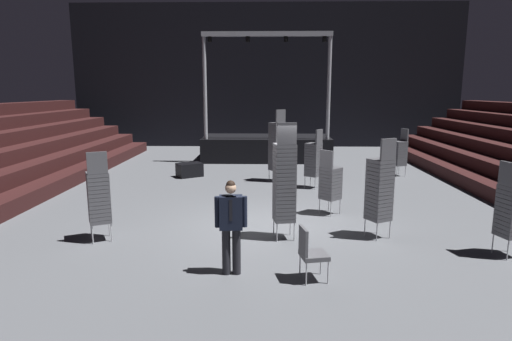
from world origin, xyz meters
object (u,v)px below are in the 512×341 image
object	(u,v)px
man_with_tie	(231,222)
chair_stack_mid_centre	(99,196)
chair_stack_front_left	(399,152)
loose_chair_near_man	(310,251)
stage_riser	(266,146)
chair_stack_mid_left	(277,146)
chair_stack_front_right	(284,182)
equipment_road_case	(190,170)
chair_stack_rear_centre	(512,210)
chair_stack_rear_right	(380,188)
chair_stack_rear_left	(330,182)
chair_stack_mid_right	(314,159)

from	to	relation	value
man_with_tie	chair_stack_mid_centre	world-z (taller)	chair_stack_mid_centre
chair_stack_front_left	loose_chair_near_man	bearing A→B (deg)	134.90
stage_riser	chair_stack_mid_left	bearing A→B (deg)	-85.72
chair_stack_front_right	loose_chair_near_man	world-z (taller)	chair_stack_front_right
stage_riser	equipment_road_case	xyz separation A→B (m)	(-2.91, -4.15, -0.39)
chair_stack_rear_centre	chair_stack_rear_right	bearing A→B (deg)	-129.05
chair_stack_mid_left	equipment_road_case	xyz separation A→B (m)	(-3.27, 0.73, -1.02)
stage_riser	loose_chair_near_man	bearing A→B (deg)	-86.78
man_with_tie	chair_stack_front_left	distance (m)	10.62
chair_stack_front_right	chair_stack_rear_right	size ratio (longest dim) A/B	1.15
chair_stack_mid_left	chair_stack_rear_left	distance (m)	4.32
stage_riser	chair_stack_mid_right	distance (m)	6.14
chair_stack_mid_centre	chair_stack_rear_centre	size ratio (longest dim) A/B	1.05
chair_stack_front_right	chair_stack_rear_left	distance (m)	2.36
chair_stack_rear_centre	loose_chair_near_man	xyz separation A→B (m)	(-4.00, -1.18, -0.41)
man_with_tie	equipment_road_case	xyz separation A→B (m)	(-2.28, 8.63, -0.70)
stage_riser	chair_stack_rear_centre	world-z (taller)	stage_riser
chair_stack_rear_left	chair_stack_rear_centre	world-z (taller)	chair_stack_rear_centre
chair_stack_rear_left	equipment_road_case	world-z (taller)	chair_stack_rear_left
chair_stack_mid_centre	chair_stack_front_right	bearing A→B (deg)	-23.57
chair_stack_rear_left	chair_stack_mid_left	bearing A→B (deg)	155.02
chair_stack_front_right	chair_stack_rear_right	bearing A→B (deg)	-6.26
chair_stack_front_left	chair_stack_front_right	distance (m)	8.51
chair_stack_mid_left	equipment_road_case	size ratio (longest dim) A/B	2.84
chair_stack_rear_left	chair_stack_rear_right	xyz separation A→B (m)	(0.80, -1.81, 0.25)
chair_stack_rear_right	chair_stack_front_left	bearing A→B (deg)	41.09
chair_stack_front_right	chair_stack_rear_left	size ratio (longest dim) A/B	1.50
chair_stack_mid_right	chair_stack_front_left	bearing A→B (deg)	-23.96
equipment_road_case	loose_chair_near_man	distance (m)	9.58
chair_stack_rear_left	chair_stack_rear_right	bearing A→B (deg)	-18.71
chair_stack_front_left	chair_stack_rear_centre	distance (m)	8.03
loose_chair_near_man	chair_stack_front_left	bearing A→B (deg)	143.35
chair_stack_front_right	chair_stack_rear_centre	distance (m)	4.47
chair_stack_mid_left	equipment_road_case	bearing A→B (deg)	129.88
chair_stack_front_left	loose_chair_near_man	size ratio (longest dim) A/B	1.90
chair_stack_front_left	chair_stack_mid_right	bearing A→B (deg)	101.38
stage_riser	chair_stack_front_left	size ratio (longest dim) A/B	3.27
chair_stack_rear_left	chair_stack_mid_centre	bearing A→B (deg)	-110.39
chair_stack_rear_right	chair_stack_rear_left	bearing A→B (deg)	85.14
chair_stack_mid_left	chair_stack_mid_centre	bearing A→B (deg)	-159.96
stage_riser	equipment_road_case	distance (m)	5.08
chair_stack_rear_right	loose_chair_near_man	xyz separation A→B (m)	(-1.72, -2.22, -0.58)
stage_riser	chair_stack_rear_left	distance (m)	9.14
chair_stack_mid_left	loose_chair_near_man	distance (m)	8.16
stage_riser	chair_stack_rear_left	bearing A→B (deg)	-79.54
chair_stack_rear_right	chair_stack_mid_right	bearing A→B (deg)	71.84
chair_stack_mid_left	loose_chair_near_man	xyz separation A→B (m)	(0.37, -8.12, -0.75)
man_with_tie	chair_stack_rear_right	distance (m)	3.68
man_with_tie	stage_riser	bearing A→B (deg)	-96.43
stage_riser	chair_stack_rear_right	size ratio (longest dim) A/B	2.65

